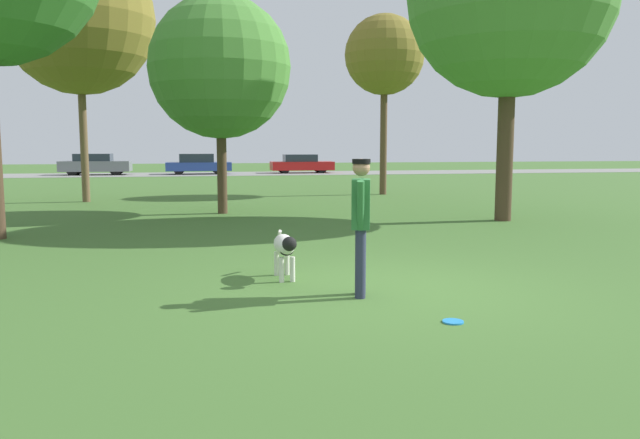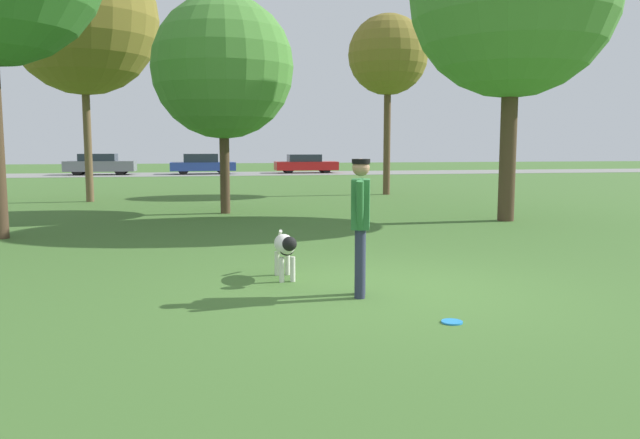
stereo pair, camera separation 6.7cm
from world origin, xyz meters
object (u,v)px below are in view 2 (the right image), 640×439
at_px(tree_far_left, 82,19).
at_px(parked_car_grey, 100,164).
at_px(person, 361,216).
at_px(tree_far_right, 388,56).
at_px(dog, 285,247).
at_px(frisbee, 452,322).
at_px(parked_car_red, 306,164).
at_px(tree_mid_center, 223,68).
at_px(parked_car_blue, 202,164).

height_order(tree_far_left, parked_car_grey, tree_far_left).
distance_m(person, tree_far_right, 17.00).
relative_size(dog, parked_car_grey, 0.27).
xyz_separation_m(frisbee, parked_car_red, (4.65, 36.22, 0.62)).
bearing_deg(tree_mid_center, tree_far_left, 133.42).
bearing_deg(tree_mid_center, parked_car_grey, 105.60).
height_order(person, parked_car_blue, person).
height_order(tree_mid_center, parked_car_grey, tree_mid_center).
bearing_deg(tree_far_right, parked_car_blue, 109.91).
bearing_deg(frisbee, tree_far_left, 111.25).
bearing_deg(frisbee, parked_car_blue, 93.73).
distance_m(parked_car_grey, parked_car_red, 13.43).
bearing_deg(parked_car_blue, dog, -90.36).
xyz_separation_m(person, parked_car_blue, (-1.68, 34.52, -0.35)).
height_order(tree_far_right, parked_car_red, tree_far_right).
xyz_separation_m(person, dog, (-0.78, 1.17, -0.55)).
distance_m(frisbee, tree_far_right, 18.32).
relative_size(person, tree_far_right, 0.25).
relative_size(person, parked_car_blue, 0.40).
distance_m(person, dog, 1.50).
xyz_separation_m(person, tree_far_left, (-5.52, 14.54, 4.92)).
distance_m(tree_far_right, tree_far_left, 10.75).
bearing_deg(dog, parked_car_red, 168.90).
xyz_separation_m(person, parked_car_red, (5.31, 34.89, -0.38)).
relative_size(frisbee, tree_far_left, 0.03).
xyz_separation_m(tree_mid_center, parked_car_red, (6.53, 24.88, -3.33)).
xyz_separation_m(dog, parked_car_red, (6.09, 33.72, 0.16)).
height_order(tree_far_right, parked_car_blue, tree_far_right).
bearing_deg(parked_car_red, tree_far_right, -90.49).
relative_size(parked_car_grey, parked_car_blue, 1.03).
bearing_deg(parked_car_grey, person, -75.27).
bearing_deg(tree_far_left, parked_car_blue, 79.12).
relative_size(parked_car_grey, parked_car_red, 1.03).
bearing_deg(parked_car_grey, parked_car_red, 2.38).
height_order(person, tree_mid_center, tree_mid_center).
bearing_deg(dog, frisbee, 28.96).
relative_size(tree_far_left, parked_car_red, 1.97).
xyz_separation_m(dog, frisbee, (1.43, -2.50, -0.45)).
bearing_deg(person, tree_mid_center, 23.55).
distance_m(person, parked_car_grey, 35.63).
bearing_deg(parked_car_grey, parked_car_blue, -0.04).
bearing_deg(tree_mid_center, tree_far_right, 41.47).
bearing_deg(parked_car_red, parked_car_blue, -177.00).
bearing_deg(tree_far_right, dog, -112.29).
bearing_deg(frisbee, person, 116.18).
bearing_deg(parked_car_blue, tree_mid_center, -90.85).
bearing_deg(parked_car_blue, tree_far_right, -72.00).
xyz_separation_m(dog, parked_car_blue, (-0.90, 33.35, 0.20)).
relative_size(frisbee, parked_car_red, 0.05).
bearing_deg(tree_far_left, parked_car_red, 61.97).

